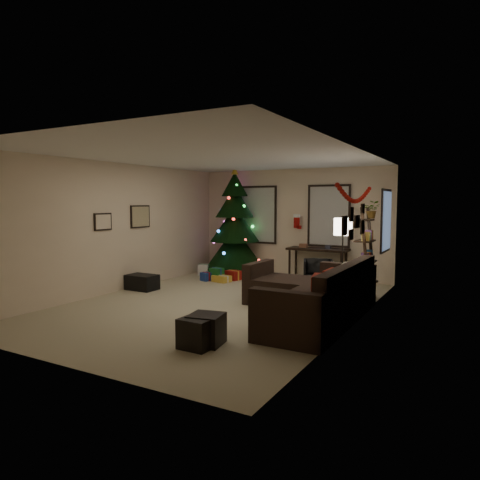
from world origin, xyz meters
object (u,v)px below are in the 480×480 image
object	(u,v)px
desk	(318,252)
sofa	(313,298)
desk_chair	(318,273)
bookshelf	(367,255)
christmas_tree	(235,228)

from	to	relation	value
desk	sofa	bearing A→B (deg)	-72.13
sofa	desk_chair	distance (m)	2.67
desk_chair	bookshelf	distance (m)	1.69
christmas_tree	sofa	world-z (taller)	christmas_tree
desk	desk_chair	size ratio (longest dim) A/B	2.38
sofa	desk_chair	xyz separation A→B (m)	(-0.79, 2.55, -0.00)
desk	bookshelf	distance (m)	2.21
bookshelf	christmas_tree	bearing A→B (deg)	158.47
christmas_tree	bookshelf	bearing A→B (deg)	-21.53
sofa	desk_chair	size ratio (longest dim) A/B	5.09
desk_chair	christmas_tree	bearing A→B (deg)	146.62
christmas_tree	desk_chair	xyz separation A→B (m)	(2.47, -0.55, -0.89)
christmas_tree	desk	size ratio (longest dim) A/B	2.00
christmas_tree	desk	world-z (taller)	christmas_tree
christmas_tree	sofa	distance (m)	4.59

